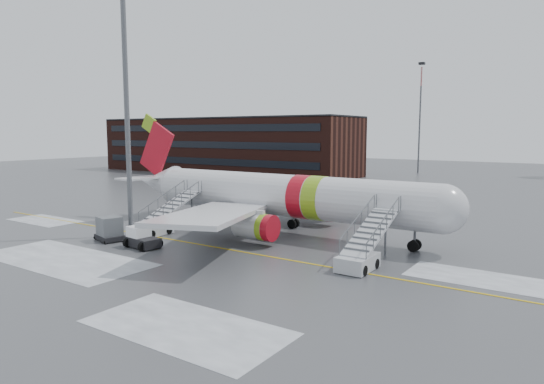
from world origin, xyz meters
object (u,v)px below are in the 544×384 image
Objects in this scene: airstair_aft at (159,222)px; light_mast_near at (125,74)px; airstair_fwd at (362,252)px; uld_container at (110,229)px; pushback_tug at (141,238)px; airliner at (276,195)px.

airstair_aft is 0.28× the size of light_mast_near.
light_mast_near reaches higher than airstair_aft.
airstair_fwd is 2.65× the size of uld_container.
pushback_tug is 1.07× the size of uld_container.
pushback_tug is 14.14m from light_mast_near.
light_mast_near reaches higher than uld_container.
airstair_aft is (-8.33, -6.54, -2.35)m from airliner.
airliner is 10.85m from airstair_aft.
airstair_aft reaches higher than pushback_tug.
airliner reaches higher than airstair_fwd.
airstair_aft is 2.49× the size of pushback_tug.
airstair_aft is (-19.79, 0.00, 0.00)m from airstair_fwd.
airliner is 14.80m from uld_container.
airliner is 12.64m from pushback_tug.
airstair_aft reaches higher than uld_container.
uld_container is at bearing -168.42° from airstair_fwd.
light_mast_near is (-4.01, 2.30, 13.37)m from pushback_tug.
pushback_tug is (-5.59, -11.01, -2.68)m from airliner.
airstair_aft is at bearing 121.48° from pushback_tug.
airstair_fwd is at bearing 5.89° from light_mast_near.
pushback_tug is 0.11× the size of light_mast_near.
uld_container is (-9.73, -10.88, -2.46)m from airliner.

